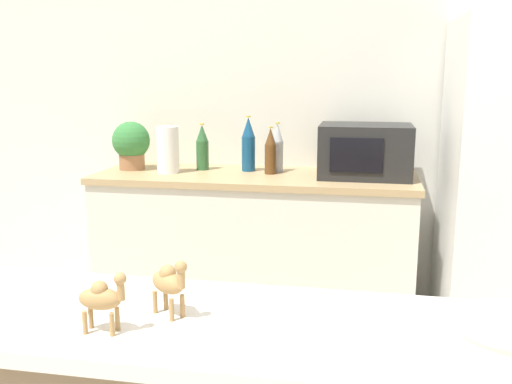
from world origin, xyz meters
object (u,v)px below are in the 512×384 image
at_px(back_bottle_2, 202,148).
at_px(back_bottle_3, 277,148).
at_px(camel_figurine, 169,282).
at_px(camel_figurine_second, 102,297).
at_px(potted_plant, 131,144).
at_px(back_bottle_1, 248,145).
at_px(paper_towel_roll, 168,150).
at_px(back_bottle_0, 270,151).
at_px(fruit_bowl, 509,330).
at_px(microwave, 365,151).

xyz_separation_m(back_bottle_2, back_bottle_3, (0.43, 0.01, 0.01)).
relative_size(camel_figurine, camel_figurine_second, 1.04).
height_order(potted_plant, camel_figurine, potted_plant).
bearing_deg(back_bottle_2, back_bottle_1, 1.31).
bearing_deg(paper_towel_roll, back_bottle_3, 14.24).
bearing_deg(back_bottle_3, back_bottle_1, -177.20).
height_order(potted_plant, camel_figurine_second, potted_plant).
bearing_deg(back_bottle_0, paper_towel_roll, -172.94).
xyz_separation_m(back_bottle_1, back_bottle_3, (0.16, 0.01, -0.02)).
bearing_deg(fruit_bowl, back_bottle_1, 114.74).
bearing_deg(back_bottle_0, camel_figurine, -87.09).
height_order(potted_plant, back_bottle_0, potted_plant).
bearing_deg(paper_towel_roll, back_bottle_1, 18.38).
bearing_deg(back_bottle_3, potted_plant, -174.50).
distance_m(paper_towel_roll, back_bottle_2, 0.21).
bearing_deg(back_bottle_2, fruit_bowl, -59.24).
distance_m(back_bottle_3, camel_figurine_second, 2.13).
bearing_deg(fruit_bowl, camel_figurine, 179.97).
bearing_deg(camel_figurine, potted_plant, 114.98).
bearing_deg(camel_figurine_second, camel_figurine, 44.20).
distance_m(microwave, back_bottle_3, 0.49).
distance_m(back_bottle_2, fruit_bowl, 2.35).
bearing_deg(paper_towel_roll, potted_plant, 164.10).
bearing_deg(camel_figurine_second, back_bottle_1, 93.52).
xyz_separation_m(potted_plant, back_bottle_3, (0.84, 0.08, -0.02)).
height_order(potted_plant, fruit_bowl, potted_plant).
xyz_separation_m(back_bottle_0, camel_figurine, (0.10, -1.95, -0.02)).
height_order(paper_towel_roll, back_bottle_3, back_bottle_3).
bearing_deg(camel_figurine, back_bottle_0, 92.91).
xyz_separation_m(back_bottle_1, camel_figurine_second, (0.13, -2.13, -0.05)).
bearing_deg(camel_figurine_second, fruit_bowl, 7.32).
distance_m(paper_towel_roll, back_bottle_1, 0.45).
distance_m(back_bottle_2, camel_figurine_second, 2.16).
distance_m(potted_plant, back_bottle_1, 0.68).
relative_size(back_bottle_2, camel_figurine, 1.96).
height_order(back_bottle_1, camel_figurine, back_bottle_1).
distance_m(potted_plant, back_bottle_0, 0.81).
bearing_deg(fruit_bowl, paper_towel_roll, 125.86).
xyz_separation_m(paper_towel_roll, camel_figurine, (0.66, -1.88, -0.03)).
height_order(back_bottle_1, fruit_bowl, back_bottle_1).
relative_size(back_bottle_3, camel_figurine, 2.05).
relative_size(back_bottle_1, fruit_bowl, 1.39).
bearing_deg(back_bottle_0, back_bottle_2, 170.79).
bearing_deg(back_bottle_1, back_bottle_2, -178.69).
bearing_deg(back_bottle_1, paper_towel_roll, -161.62).
height_order(back_bottle_3, fruit_bowl, back_bottle_3).
relative_size(microwave, camel_figurine_second, 3.69).
bearing_deg(microwave, paper_towel_roll, -176.13).
relative_size(paper_towel_roll, camel_figurine_second, 1.98).
height_order(potted_plant, back_bottle_3, back_bottle_3).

